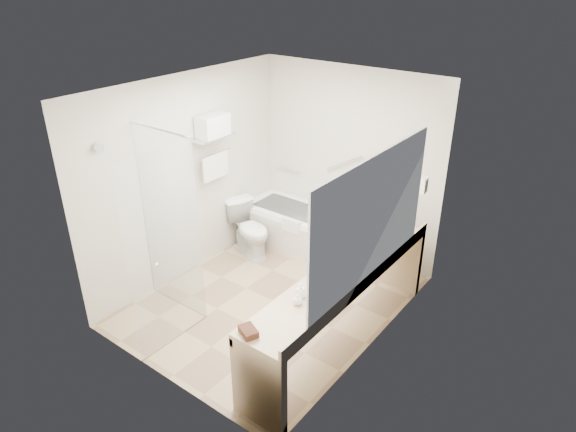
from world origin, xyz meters
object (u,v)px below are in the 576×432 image
Objects in this scene: bathtub at (300,229)px; vanity_counter at (342,292)px; amenity_basket at (248,331)px; toilet at (250,229)px; water_bottle_left at (386,235)px.

vanity_counter is at bearing -42.35° from bathtub.
bathtub is at bearing 117.61° from amenity_basket.
vanity_counter is 2.17m from toilet.
toilet is 2.09m from water_bottle_left.
toilet is (-0.45, -0.54, 0.08)m from bathtub.
water_bottle_left is (2.01, -0.04, 0.59)m from toilet.
amenity_basket is at bearing -62.39° from bathtub.
water_bottle_left is (1.56, -0.58, 0.67)m from bathtub.
amenity_basket is 2.07m from water_bottle_left.
water_bottle_left reaches higher than vanity_counter.
bathtub is 0.59× the size of vanity_counter.
amenity_basket is at bearing -94.91° from water_bottle_left.
toilet is at bearing 131.09° from amenity_basket.
water_bottle_left reaches higher than bathtub.
amenity_basket reaches higher than toilet.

